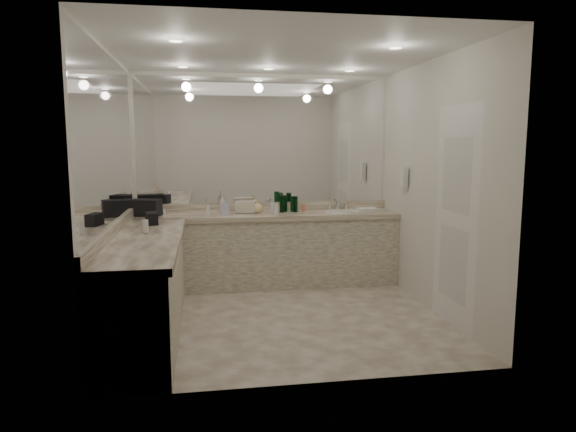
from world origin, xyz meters
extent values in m
plane|color=beige|center=(0.00, 0.00, 0.00)|extent=(3.20, 3.20, 0.00)
plane|color=white|center=(0.00, 0.00, 2.60)|extent=(3.20, 3.20, 0.00)
cube|color=silver|center=(0.00, 1.50, 1.30)|extent=(3.20, 0.02, 2.60)
cube|color=silver|center=(-1.60, 0.00, 1.30)|extent=(0.02, 3.00, 2.60)
cube|color=silver|center=(1.60, 0.00, 1.30)|extent=(0.02, 3.00, 2.60)
cube|color=beige|center=(0.00, 1.20, 0.42)|extent=(3.20, 0.60, 0.84)
cube|color=beige|center=(0.00, 1.19, 0.87)|extent=(3.20, 0.64, 0.06)
cube|color=beige|center=(-1.30, -0.30, 0.42)|extent=(0.60, 2.40, 0.84)
cube|color=beige|center=(-1.29, -0.30, 0.87)|extent=(0.64, 2.42, 0.06)
cube|color=beige|center=(0.00, 1.48, 0.95)|extent=(3.20, 0.04, 0.10)
cube|color=beige|center=(-1.58, 0.00, 0.95)|extent=(0.04, 3.00, 0.10)
cube|color=white|center=(0.00, 1.49, 1.77)|extent=(3.12, 0.01, 1.55)
cube|color=white|center=(-1.59, 0.00, 1.77)|extent=(0.01, 2.92, 1.55)
cylinder|color=white|center=(0.95, 1.20, 0.90)|extent=(0.44, 0.44, 0.03)
cube|color=silver|center=(0.95, 1.41, 0.97)|extent=(0.24, 0.16, 0.14)
cube|color=white|center=(1.56, 0.70, 1.35)|extent=(0.06, 0.10, 0.24)
cube|color=white|center=(1.59, -0.50, 1.05)|extent=(0.02, 0.82, 2.10)
cube|color=black|center=(-1.43, 1.18, 1.00)|extent=(0.38, 0.30, 0.19)
cube|color=black|center=(-1.30, 0.53, 0.96)|extent=(0.15, 0.25, 0.13)
cube|color=beige|center=(-0.25, 1.27, 0.97)|extent=(0.27, 0.21, 0.14)
cube|color=white|center=(1.28, 1.19, 0.92)|extent=(0.26, 0.20, 0.04)
cylinder|color=white|center=(-1.30, -0.05, 0.96)|extent=(0.05, 0.05, 0.12)
imported|color=beige|center=(-0.54, 1.29, 1.02)|extent=(0.09, 0.09, 0.23)
imported|color=silver|center=(-0.51, 1.10, 0.99)|extent=(0.10, 0.10, 0.18)
imported|color=beige|center=(-0.11, 1.23, 0.98)|extent=(0.15, 0.15, 0.17)
cylinder|color=#09461D|center=(0.24, 1.31, 1.00)|extent=(0.07, 0.07, 0.20)
cylinder|color=#09461D|center=(0.35, 1.32, 1.00)|extent=(0.07, 0.07, 0.19)
cylinder|color=#09461D|center=(0.25, 1.35, 0.99)|extent=(0.07, 0.07, 0.19)
cylinder|color=#09461D|center=(0.36, 1.25, 1.00)|extent=(0.06, 0.06, 0.20)
cylinder|color=#09461D|center=(0.20, 1.25, 1.01)|extent=(0.06, 0.06, 0.22)
cylinder|color=silver|center=(-0.16, 1.28, 0.93)|extent=(0.05, 0.05, 0.06)
cylinder|color=silver|center=(0.08, 1.26, 0.96)|extent=(0.07, 0.07, 0.12)
cylinder|color=silver|center=(-1.24, 1.31, 0.93)|extent=(0.05, 0.05, 0.06)
cylinder|color=#E57F66|center=(0.48, 1.30, 0.94)|extent=(0.05, 0.05, 0.08)
cylinder|color=white|center=(0.11, 1.13, 0.96)|extent=(0.05, 0.05, 0.12)
cylinder|color=white|center=(-0.71, 1.15, 0.96)|extent=(0.05, 0.05, 0.12)
camera|label=1|loc=(-0.74, -4.97, 1.73)|focal=32.00mm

